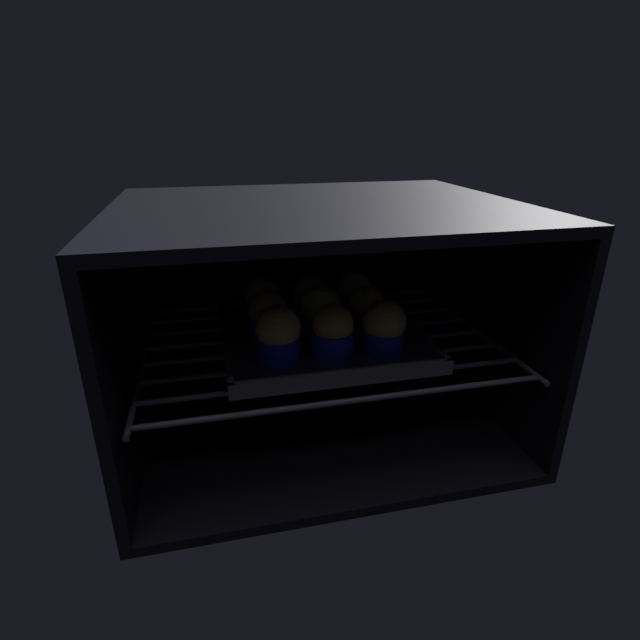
# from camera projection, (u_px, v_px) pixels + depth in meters

# --- Properties ---
(oven_cavity) EXTENTS (0.59, 0.47, 0.37)m
(oven_cavity) POSITION_uv_depth(u_px,v_px,m) (313.00, 311.00, 0.81)
(oven_cavity) COLOR black
(oven_cavity) RESTS_ON ground
(oven_rack) EXTENTS (0.55, 0.42, 0.01)m
(oven_rack) POSITION_uv_depth(u_px,v_px,m) (319.00, 340.00, 0.79)
(oven_rack) COLOR #42424C
(oven_rack) RESTS_ON oven_cavity
(baking_tray) EXTENTS (0.31, 0.31, 0.02)m
(baking_tray) POSITION_uv_depth(u_px,v_px,m) (320.00, 336.00, 0.78)
(baking_tray) COLOR #4C4C51
(baking_tray) RESTS_ON oven_rack
(muffin_row0_col0) EXTENTS (0.06, 0.06, 0.08)m
(muffin_row0_col0) POSITION_uv_depth(u_px,v_px,m) (278.00, 334.00, 0.67)
(muffin_row0_col0) COLOR #1928B7
(muffin_row0_col0) RESTS_ON baking_tray
(muffin_row0_col1) EXTENTS (0.06, 0.06, 0.08)m
(muffin_row0_col1) POSITION_uv_depth(u_px,v_px,m) (335.00, 331.00, 0.69)
(muffin_row0_col1) COLOR #1928B7
(muffin_row0_col1) RESTS_ON baking_tray
(muffin_row0_col2) EXTENTS (0.06, 0.06, 0.08)m
(muffin_row0_col2) POSITION_uv_depth(u_px,v_px,m) (384.00, 327.00, 0.70)
(muffin_row0_col2) COLOR #1928B7
(muffin_row0_col2) RESTS_ON baking_tray
(muffin_row1_col0) EXTENTS (0.06, 0.06, 0.08)m
(muffin_row1_col0) POSITION_uv_depth(u_px,v_px,m) (268.00, 316.00, 0.75)
(muffin_row1_col0) COLOR #1928B7
(muffin_row1_col0) RESTS_ON baking_tray
(muffin_row1_col1) EXTENTS (0.06, 0.06, 0.09)m
(muffin_row1_col1) POSITION_uv_depth(u_px,v_px,m) (322.00, 311.00, 0.76)
(muffin_row1_col1) COLOR #7A238C
(muffin_row1_col1) RESTS_ON baking_tray
(muffin_row1_col2) EXTENTS (0.06, 0.06, 0.07)m
(muffin_row1_col2) POSITION_uv_depth(u_px,v_px,m) (366.00, 309.00, 0.78)
(muffin_row1_col2) COLOR #7A238C
(muffin_row1_col2) RESTS_ON baking_tray
(muffin_row2_col0) EXTENTS (0.06, 0.06, 0.08)m
(muffin_row2_col0) POSITION_uv_depth(u_px,v_px,m) (263.00, 299.00, 0.82)
(muffin_row2_col0) COLOR #1928B7
(muffin_row2_col0) RESTS_ON baking_tray
(muffin_row2_col1) EXTENTS (0.06, 0.06, 0.07)m
(muffin_row2_col1) POSITION_uv_depth(u_px,v_px,m) (310.00, 296.00, 0.83)
(muffin_row2_col1) COLOR silver
(muffin_row2_col1) RESTS_ON baking_tray
(muffin_row2_col2) EXTENTS (0.06, 0.06, 0.08)m
(muffin_row2_col2) POSITION_uv_depth(u_px,v_px,m) (354.00, 293.00, 0.85)
(muffin_row2_col2) COLOR #0C8C84
(muffin_row2_col2) RESTS_ON baking_tray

